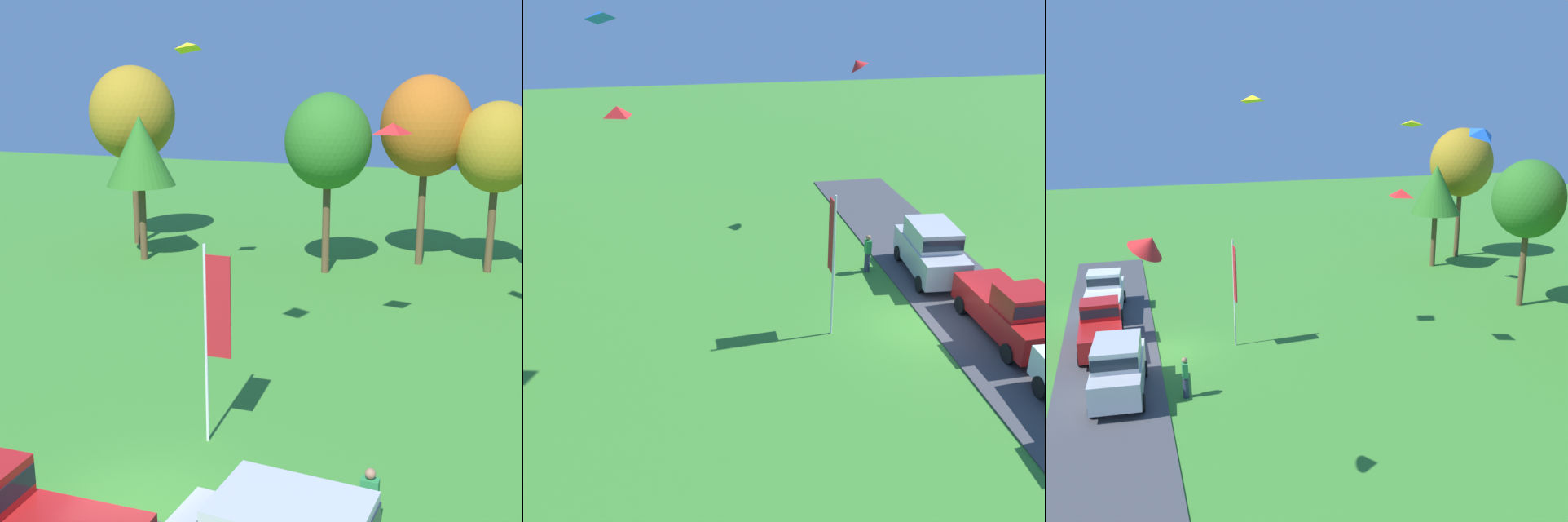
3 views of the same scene
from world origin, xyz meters
The scene contains 10 objects.
ground_plane centered at (0.00, 0.00, 0.00)m, with size 120.00×120.00×0.00m, color #3D842D.
person_watching_sky centered at (4.96, 0.60, 0.88)m, with size 0.36×0.24×1.71m.
tree_far_right centered at (-12.23, 22.83, 7.06)m, with size 4.54×4.54×9.59m.
tree_right_of_center centered at (-10.19, 19.74, 5.45)m, with size 3.41×3.41×7.20m.
tree_lone_near centered at (-0.88, 20.32, 6.16)m, with size 3.97×3.97×8.37m.
tree_far_left centered at (3.14, 23.32, 6.72)m, with size 4.33×4.33×9.13m.
tree_left_of_center centered at (6.44, 22.91, 5.88)m, with size 3.79×3.79×8.00m.
flag_banner centered at (0.46, 3.49, 3.32)m, with size 0.71×0.08×5.24m.
kite_diamond_near_flag centered at (-5.49, 15.28, 10.24)m, with size 0.95×0.78×0.27m, color yellow.
kite_diamond_high_left centered at (3.57, 10.36, 7.58)m, with size 0.94×0.79×0.35m, color red.
Camera 1 is at (7.07, -12.17, 9.28)m, focal length 50.00 mm.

